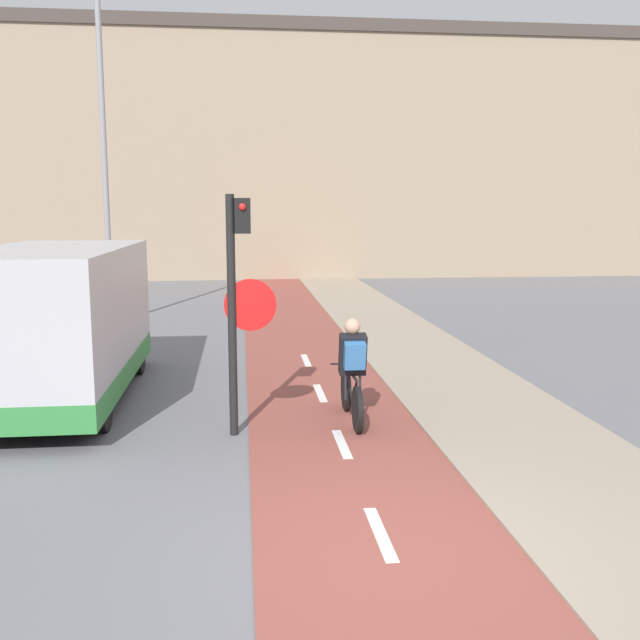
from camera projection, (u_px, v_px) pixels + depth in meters
ground_plane at (392, 563)px, 5.95m from camera, size 120.00×120.00×0.00m
bike_lane at (392, 561)px, 5.96m from camera, size 2.31×60.00×0.02m
building_row_background at (268, 155)px, 31.36m from camera, size 60.00×5.20×10.48m
traffic_light_pole at (238, 288)px, 9.05m from camera, size 0.67×0.25×3.11m
street_lamp_far at (103, 126)px, 17.54m from camera, size 0.36×0.36×8.28m
cyclist_near at (352, 373)px, 9.75m from camera, size 0.46×1.68×1.46m
van at (55, 326)px, 10.86m from camera, size 2.16×5.19×2.35m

